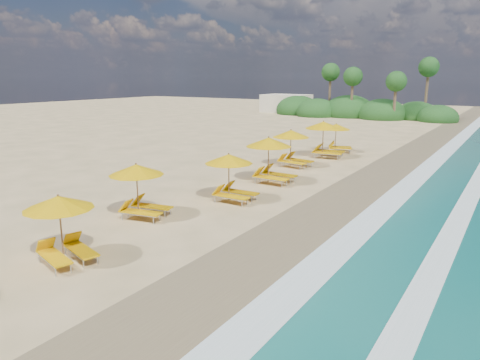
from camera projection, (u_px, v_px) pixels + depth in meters
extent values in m
plane|color=#D8B67F|center=(240.00, 206.00, 19.72)|extent=(160.00, 160.00, 0.00)
cube|color=olive|center=(324.00, 222.00, 17.62)|extent=(4.00, 160.00, 0.01)
cube|color=white|center=(361.00, 228.00, 16.83)|extent=(1.20, 160.00, 0.01)
cube|color=white|center=(447.00, 244.00, 15.25)|extent=(0.80, 160.00, 0.01)
cylinder|color=olive|center=(61.00, 229.00, 13.72)|extent=(0.05, 0.05, 2.07)
cone|color=#DCA304|center=(58.00, 202.00, 13.52)|extent=(2.61, 2.61, 0.42)
sphere|color=olive|center=(58.00, 195.00, 13.47)|extent=(0.07, 0.07, 0.07)
cylinder|color=olive|center=(137.00, 191.00, 18.02)|extent=(0.05, 0.05, 2.17)
cone|color=#DCA304|center=(136.00, 170.00, 17.81)|extent=(2.65, 2.65, 0.44)
sphere|color=olive|center=(136.00, 164.00, 17.76)|extent=(0.08, 0.08, 0.08)
cylinder|color=olive|center=(229.00, 178.00, 20.40)|extent=(0.05, 0.05, 2.16)
cone|color=#DCA304|center=(229.00, 159.00, 20.20)|extent=(2.28, 2.28, 0.43)
sphere|color=olive|center=(229.00, 154.00, 20.14)|extent=(0.08, 0.08, 0.08)
cylinder|color=olive|center=(268.00, 160.00, 23.90)|extent=(0.06, 0.06, 2.42)
cone|color=#DCA304|center=(269.00, 142.00, 23.67)|extent=(2.50, 2.50, 0.49)
sphere|color=olive|center=(269.00, 137.00, 23.61)|extent=(0.09, 0.09, 0.09)
cylinder|color=olive|center=(291.00, 149.00, 28.21)|extent=(0.06, 0.06, 2.29)
cone|color=#DCA304|center=(291.00, 134.00, 27.99)|extent=(2.63, 2.63, 0.46)
sphere|color=olive|center=(291.00, 130.00, 27.93)|extent=(0.08, 0.08, 0.08)
cylinder|color=olive|center=(323.00, 140.00, 31.30)|extent=(0.06, 0.06, 2.51)
cone|color=#DCA304|center=(323.00, 125.00, 31.06)|extent=(2.92, 2.92, 0.50)
sphere|color=olive|center=(324.00, 121.00, 30.99)|extent=(0.09, 0.09, 0.09)
cylinder|color=olive|center=(336.00, 138.00, 33.57)|extent=(0.05, 0.05, 2.11)
cone|color=#DCA304|center=(336.00, 127.00, 33.37)|extent=(2.82, 2.82, 0.42)
sphere|color=olive|center=(336.00, 124.00, 33.32)|extent=(0.08, 0.08, 0.08)
ellipsoid|color=#163D14|center=(382.00, 114.00, 59.60)|extent=(6.40, 6.40, 4.16)
ellipsoid|color=#163D14|center=(349.00, 112.00, 63.03)|extent=(7.20, 7.20, 4.68)
ellipsoid|color=#163D14|center=(317.00, 112.00, 63.52)|extent=(6.00, 6.00, 3.90)
ellipsoid|color=#163D14|center=(416.00, 115.00, 59.16)|extent=(5.60, 5.60, 3.64)
ellipsoid|color=#163D14|center=(298.00, 110.00, 67.24)|extent=(6.60, 6.60, 4.29)
ellipsoid|color=#163D14|center=(438.00, 118.00, 55.96)|extent=(5.00, 5.00, 3.25)
cylinder|color=brown|center=(395.00, 101.00, 56.48)|extent=(0.36, 0.36, 5.00)
sphere|color=#163D14|center=(396.00, 81.00, 55.91)|extent=(2.60, 2.60, 2.60)
cylinder|color=brown|center=(352.00, 97.00, 60.38)|extent=(0.36, 0.36, 5.60)
sphere|color=#163D14|center=(353.00, 76.00, 59.74)|extent=(2.60, 2.60, 2.60)
cylinder|color=brown|center=(330.00, 94.00, 64.05)|extent=(0.36, 0.36, 6.20)
sphere|color=#163D14|center=(331.00, 72.00, 63.34)|extent=(2.60, 2.60, 2.60)
cylinder|color=brown|center=(426.00, 94.00, 57.98)|extent=(0.36, 0.36, 6.80)
sphere|color=#163D14|center=(429.00, 67.00, 57.20)|extent=(2.60, 2.60, 2.60)
cube|color=beige|center=(286.00, 103.00, 70.28)|extent=(7.00, 5.00, 2.80)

